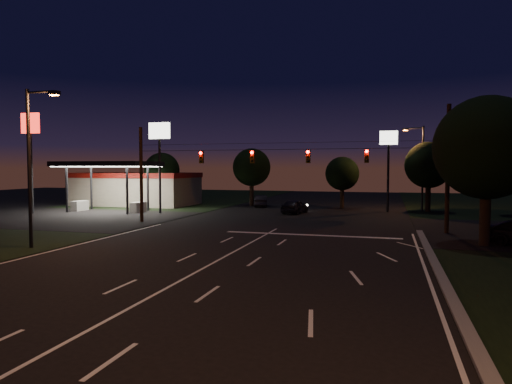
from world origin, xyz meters
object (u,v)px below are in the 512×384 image
at_px(utility_pole_right, 446,233).
at_px(car_oncoming_b, 261,201).
at_px(car_oncoming_a, 295,206).
at_px(tree_right_near, 487,149).

bearing_deg(utility_pole_right, car_oncoming_b, 136.24).
bearing_deg(car_oncoming_b, car_oncoming_a, 113.99).
distance_m(tree_right_near, car_oncoming_a, 21.95).
distance_m(car_oncoming_a, car_oncoming_b, 8.75).
distance_m(utility_pole_right, tree_right_near, 7.61).
height_order(car_oncoming_a, car_oncoming_b, car_oncoming_a).
bearing_deg(tree_right_near, car_oncoming_b, 131.60).
distance_m(tree_right_near, car_oncoming_b, 30.53).
xyz_separation_m(utility_pole_right, tree_right_near, (1.53, -4.83, 5.68)).
height_order(tree_right_near, car_oncoming_a, tree_right_near).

